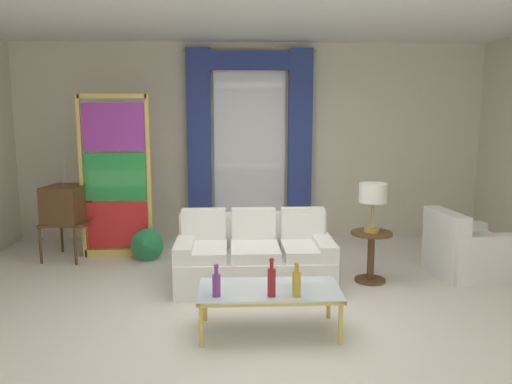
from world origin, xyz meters
TOP-DOWN VIEW (x-y plane):
  - ground_plane at (0.00, 0.00)m, footprint 16.00×16.00m
  - wall_rear at (0.00, 3.06)m, footprint 8.00×0.12m
  - ceiling_slab at (0.00, 0.80)m, footprint 8.00×7.60m
  - curtained_window at (-0.02, 2.89)m, footprint 2.00×0.17m
  - couch_white_long at (-0.04, 0.71)m, footprint 1.77×0.94m
  - coffee_table at (0.05, -0.58)m, footprint 1.27×0.64m
  - bottle_blue_decanter at (0.05, -0.78)m, footprint 0.07×0.07m
  - bottle_crystal_tall at (0.26, -0.80)m, footprint 0.07×0.07m
  - bottle_amber_squat at (-0.42, -0.76)m, footprint 0.07×0.07m
  - vintage_tv at (-2.52, 1.86)m, footprint 0.62×0.67m
  - armchair_white at (2.51, 0.92)m, footprint 0.89×0.89m
  - stained_glass_divider at (-1.86, 1.92)m, footprint 0.95×0.05m
  - peacock_figurine at (-1.44, 1.63)m, footprint 0.44×0.60m
  - round_side_table at (1.33, 0.75)m, footprint 0.48×0.48m
  - table_lamp_brass at (1.33, 0.75)m, footprint 0.32×0.32m

SIDE VIEW (x-z plane):
  - ground_plane at x=0.00m, z-range 0.00..0.00m
  - peacock_figurine at x=-1.44m, z-range -0.03..0.47m
  - armchair_white at x=2.51m, z-range -0.11..0.69m
  - couch_white_long at x=-0.04m, z-range -0.13..0.73m
  - round_side_table at x=1.33m, z-range 0.06..0.65m
  - coffee_table at x=0.05m, z-range 0.17..0.58m
  - bottle_amber_squat at x=-0.42m, z-range 0.38..0.67m
  - bottle_crystal_tall at x=0.26m, z-range 0.38..0.69m
  - bottle_blue_decanter at x=0.05m, z-range 0.38..0.72m
  - vintage_tv at x=-2.52m, z-range 0.06..1.40m
  - table_lamp_brass at x=1.33m, z-range 0.74..1.31m
  - stained_glass_divider at x=-1.86m, z-range -0.04..2.16m
  - wall_rear at x=0.00m, z-range 0.00..3.00m
  - curtained_window at x=-0.02m, z-range 0.39..3.09m
  - ceiling_slab at x=0.00m, z-range 3.00..3.04m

